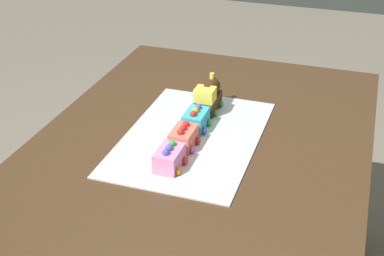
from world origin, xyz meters
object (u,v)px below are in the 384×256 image
object	(u,v)px
cake_car_gondola_coral	(183,138)
cake_car_hopper_bubblegum	(169,158)
dining_table	(200,170)
cake_car_caboose_turquoise	(196,120)
cake_locomotive	(208,97)

from	to	relation	value
cake_car_gondola_coral	cake_car_hopper_bubblegum	world-z (taller)	same
dining_table	cake_car_gondola_coral	bearing A→B (deg)	-36.17
cake_car_caboose_turquoise	cake_locomotive	bearing A→B (deg)	180.00
cake_car_caboose_turquoise	cake_car_hopper_bubblegum	xyz separation A→B (m)	(0.24, 0.00, 0.00)
cake_car_caboose_turquoise	cake_car_gondola_coral	distance (m)	0.12
dining_table	cake_car_hopper_bubblegum	world-z (taller)	cake_car_hopper_bubblegum
dining_table	cake_car_gondola_coral	xyz separation A→B (m)	(0.05, -0.04, 0.14)
cake_car_hopper_bubblegum	cake_locomotive	bearing A→B (deg)	180.00
dining_table	cake_locomotive	xyz separation A→B (m)	(-0.20, -0.04, 0.16)
cake_locomotive	cake_car_caboose_turquoise	size ratio (longest dim) A/B	1.40
cake_car_caboose_turquoise	cake_car_hopper_bubblegum	world-z (taller)	same
cake_car_caboose_turquoise	cake_car_gondola_coral	bearing A→B (deg)	0.00
cake_car_caboose_turquoise	dining_table	bearing A→B (deg)	29.76
cake_car_gondola_coral	cake_car_hopper_bubblegum	bearing A→B (deg)	0.00
cake_car_caboose_turquoise	cake_car_gondola_coral	xyz separation A→B (m)	(0.12, 0.00, 0.00)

